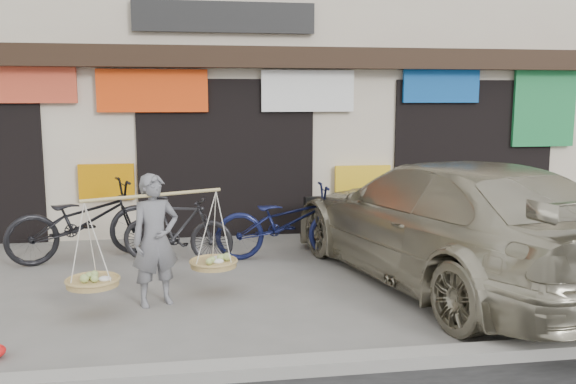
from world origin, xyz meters
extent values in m
plane|color=slate|center=(0.00, 0.00, 0.00)|extent=(70.00, 70.00, 0.00)
cube|color=gray|center=(0.00, -2.00, 0.06)|extent=(70.00, 0.25, 0.12)
cube|color=beige|center=(0.00, 6.50, 3.50)|extent=(14.00, 6.00, 7.00)
cube|color=black|center=(0.00, 3.35, 3.05)|extent=(14.00, 0.35, 0.35)
cube|color=black|center=(0.00, 3.75, 1.35)|extent=(3.00, 0.60, 2.70)
cube|color=black|center=(4.50, 3.75, 1.35)|extent=(3.00, 0.60, 2.70)
cube|color=#D8482C|center=(-3.20, 3.42, 2.60)|extent=(1.60, 0.08, 0.60)
cube|color=#EE410E|center=(-1.20, 3.42, 2.50)|extent=(1.80, 0.08, 0.70)
cube|color=white|center=(1.40, 3.42, 2.50)|extent=(1.60, 0.08, 0.70)
cube|color=#0E50A5|center=(3.80, 3.42, 2.60)|extent=(1.40, 0.08, 0.60)
cube|color=#1E8041|center=(5.80, 3.42, 2.20)|extent=(1.20, 0.08, 1.40)
cube|color=#CF8004|center=(-2.00, 3.42, 1.00)|extent=(0.90, 0.08, 0.60)
cube|color=yellow|center=(2.40, 3.42, 0.90)|extent=(1.00, 0.08, 0.60)
cube|color=#242424|center=(0.00, 3.42, 3.70)|extent=(3.00, 0.08, 0.50)
imported|color=slate|center=(-1.02, 0.01, 0.77)|extent=(0.66, 0.56, 1.53)
cylinder|color=tan|center=(-1.02, 0.01, 1.29)|extent=(1.53, 0.68, 0.04)
cylinder|color=tan|center=(-1.68, -0.27, 0.38)|extent=(0.56, 0.56, 0.07)
ellipsoid|color=#A5BF66|center=(-1.68, -0.27, 0.44)|extent=(0.39, 0.39, 0.10)
cylinder|color=tan|center=(-0.35, 0.30, 0.38)|extent=(0.56, 0.56, 0.07)
ellipsoid|color=#A5BF66|center=(-0.35, 0.30, 0.44)|extent=(0.39, 0.39, 0.10)
imported|color=black|center=(-2.18, 2.24, 0.59)|extent=(2.36, 1.54, 1.17)
imported|color=black|center=(-0.82, 1.85, 0.50)|extent=(1.71, 0.89, 0.99)
imported|color=#0F1337|center=(0.78, 1.84, 0.55)|extent=(2.12, 0.75, 1.11)
imported|color=#A49D84|center=(2.63, 0.33, 0.80)|extent=(3.42, 5.90, 1.61)
cube|color=black|center=(2.05, 2.90, 0.55)|extent=(1.68, 0.47, 0.45)
cube|color=silver|center=(2.04, 2.96, 0.45)|extent=(0.44, 0.12, 0.12)
camera|label=1|loc=(-0.56, -6.96, 2.38)|focal=38.00mm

